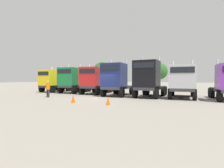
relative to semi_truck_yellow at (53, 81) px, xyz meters
The scene contains 12 objects.
ground 11.99m from the semi_truck_yellow, 18.39° to the right, with size 200.00×200.00×0.00m, color gray.
semi_truck_yellow is the anchor object (origin of this frame).
semi_truck_green 3.90m from the semi_truck_yellow, ahead, with size 3.47×6.04×4.19m.
semi_truck_red 7.75m from the semi_truck_yellow, ahead, with size 3.57×6.47×4.12m.
semi_truck_navy 11.74m from the semi_truck_yellow, ahead, with size 3.26×6.41×4.35m.
semi_truck_black 15.48m from the semi_truck_yellow, ahead, with size 2.81×6.11×4.50m.
semi_truck_silver 18.79m from the semi_truck_yellow, ahead, with size 3.30×6.39×3.97m.
visitor_in_hivis 8.38m from the semi_truck_yellow, 45.19° to the right, with size 0.46×0.46×1.79m.
traffic_cone_mid 13.91m from the semi_truck_yellow, 35.08° to the right, with size 0.36×0.36×0.66m, color #F2590C.
traffic_cone_far 16.48m from the semi_truck_yellow, 27.64° to the right, with size 0.36×0.36×0.63m, color #F2590C.
oak_far_left 17.16m from the semi_truck_yellow, 95.87° to the left, with size 4.34×4.34×6.14m.
oak_far_centre 20.59m from the semi_truck_yellow, 53.91° to the left, with size 3.38×3.38×5.27m.
Camera 1 is at (10.22, -15.50, 1.99)m, focal length 28.44 mm.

